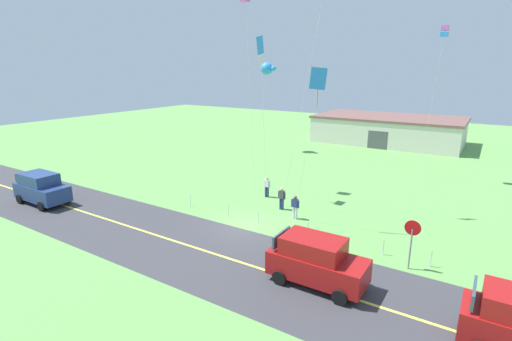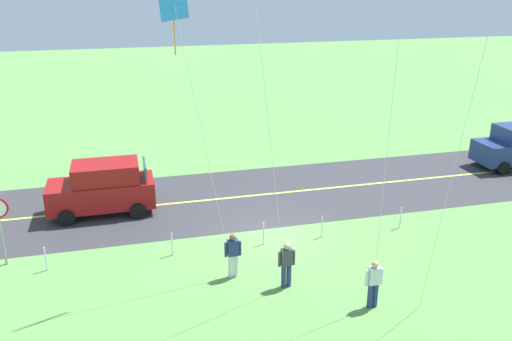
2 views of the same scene
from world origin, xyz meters
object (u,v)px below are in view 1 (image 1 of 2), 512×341
Objects in this scene: kite_green_far at (445,32)px; person_child_watcher at (267,186)px; car_parked_west_far at (41,188)px; kite_blue_mid at (318,82)px; stop_sign at (412,235)px; person_adult_companion at (295,206)px; warehouse_distant at (388,129)px; kite_pink_drift at (267,69)px; kite_yellow_high at (260,49)px; car_suv_foreground at (316,261)px; person_adult_near at (282,198)px.

person_child_watcher is at bearing -129.32° from kite_green_far.
car_parked_west_far is 0.46× the size of kite_blue_mid.
kite_blue_mid is (-6.14, 2.17, 7.04)m from stop_sign.
person_adult_companion is 0.09× the size of warehouse_distant.
kite_pink_drift is (-8.79, 14.74, 8.69)m from person_child_watcher.
kite_blue_mid is 22.95m from kite_pink_drift.
kite_yellow_high is at bearing -95.30° from warehouse_distant.
car_suv_foreground reaches higher than person_adult_companion.
kite_pink_drift reaches higher than kite_blue_mid.
kite_blue_mid is (3.04, -1.63, 7.97)m from person_adult_near.
person_adult_companion is 1.00× the size of person_child_watcher.
car_parked_west_far is at bearing -136.42° from kite_green_far.
car_suv_foreground is 23.84m from kite_green_far.
person_adult_companion and person_child_watcher have the same top height.
person_adult_companion is at bearing 123.53° from car_suv_foreground.
person_adult_near is (-9.18, 3.81, -0.94)m from stop_sign.
stop_sign is at bearing 47.70° from car_suv_foreground.
stop_sign is 9.59m from kite_blue_mid.
kite_yellow_high reaches higher than car_suv_foreground.
car_parked_west_far is 0.37× the size of kite_yellow_high.
warehouse_distant is (-9.16, 33.32, -0.05)m from stop_sign.
person_child_watcher is (-3.79, 2.78, 0.00)m from person_adult_companion.
car_suv_foreground is 1.00× the size of car_parked_west_far.
person_child_watcher is (-8.06, 9.23, -0.29)m from car_suv_foreground.
kite_yellow_high is at bearing 133.75° from car_suv_foreground.
kite_yellow_high is (-11.78, 5.13, 9.08)m from stop_sign.
car_parked_west_far reaches higher than person_child_watcher.
kite_yellow_high is 0.64× the size of warehouse_distant.
person_child_watcher is at bearing 49.31° from kite_yellow_high.
kite_yellow_high is 17.40m from kite_pink_drift.
car_suv_foreground is at bearing -132.30° from stop_sign.
kite_pink_drift is 18.77m from warehouse_distant.
person_adult_near is at bearing -90.03° from warehouse_distant.
warehouse_distant is (-7.36, 16.03, -10.66)m from kite_green_far.
kite_pink_drift reaches higher than stop_sign.
car_parked_west_far is 2.75× the size of person_adult_companion.
kite_pink_drift is at bearing 119.05° from kite_yellow_high.
person_adult_companion is 11.10m from kite_yellow_high.
kite_yellow_high reaches higher than car_parked_west_far.
car_parked_west_far is 0.24× the size of warehouse_distant.
stop_sign reaches higher than car_parked_west_far.
kite_green_far is at bearing -9.30° from kite_pink_drift.
kite_blue_mid is at bearing -52.18° from kite_pink_drift.
stop_sign is 12.72m from person_child_watcher.
warehouse_distant reaches higher than person_adult_companion.
person_adult_near is at bearing 151.75° from kite_blue_mid.
kite_green_far is 18.87m from kite_pink_drift.
person_adult_near is at bearing 127.92° from car_suv_foreground.
person_adult_companion is 0.16× the size of kite_pink_drift.
person_adult_near is 10.43m from kite_yellow_high.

